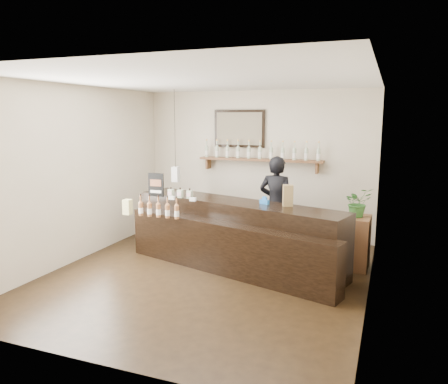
% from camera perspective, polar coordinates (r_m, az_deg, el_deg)
% --- Properties ---
extents(ground, '(5.00, 5.00, 0.00)m').
position_cam_1_polar(ground, '(6.52, -2.33, -10.89)').
color(ground, black).
rests_on(ground, ground).
extents(room_shell, '(5.00, 5.00, 5.00)m').
position_cam_1_polar(room_shell, '(6.14, -2.44, 4.17)').
color(room_shell, beige).
rests_on(room_shell, ground).
extents(back_wall_decor, '(2.66, 0.96, 1.69)m').
position_cam_1_polar(back_wall_decor, '(8.40, 3.07, 6.04)').
color(back_wall_decor, brown).
rests_on(back_wall_decor, ground).
extents(counter, '(3.63, 1.94, 1.17)m').
position_cam_1_polar(counter, '(6.81, 1.15, -5.82)').
color(counter, black).
rests_on(counter, ground).
extents(promo_sign, '(0.28, 0.03, 0.39)m').
position_cam_1_polar(promo_sign, '(7.26, -8.88, 0.93)').
color(promo_sign, black).
rests_on(promo_sign, counter).
extents(paper_bag, '(0.17, 0.15, 0.32)m').
position_cam_1_polar(paper_bag, '(6.47, 8.35, -0.46)').
color(paper_bag, olive).
rests_on(paper_bag, counter).
extents(tape_dispenser, '(0.15, 0.10, 0.12)m').
position_cam_1_polar(tape_dispenser, '(6.60, 5.30, -1.18)').
color(tape_dispenser, blue).
rests_on(tape_dispenser, counter).
extents(side_cabinet, '(0.42, 0.57, 0.80)m').
position_cam_1_polar(side_cabinet, '(7.04, 16.81, -6.31)').
color(side_cabinet, brown).
rests_on(side_cabinet, ground).
extents(potted_plant, '(0.53, 0.52, 0.45)m').
position_cam_1_polar(potted_plant, '(6.90, 17.07, -1.30)').
color(potted_plant, '#306628').
rests_on(potted_plant, side_cabinet).
extents(shopkeeper, '(0.72, 0.50, 1.87)m').
position_cam_1_polar(shopkeeper, '(7.50, 6.85, -0.78)').
color(shopkeeper, black).
rests_on(shopkeeper, ground).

